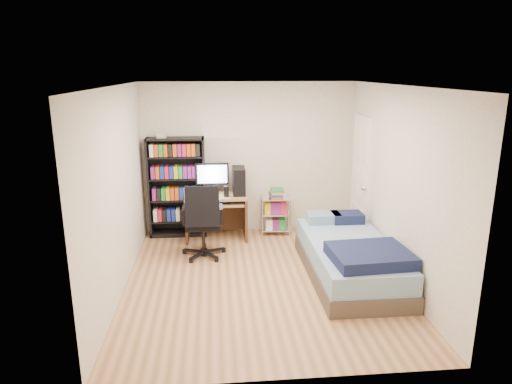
{
  "coord_description": "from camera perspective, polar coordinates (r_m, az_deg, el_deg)",
  "views": [
    {
      "loc": [
        -0.57,
        -5.47,
        2.69
      ],
      "look_at": [
        -0.03,
        0.4,
        1.1
      ],
      "focal_mm": 32.0,
      "sensor_mm": 36.0,
      "label": 1
    }
  ],
  "objects": [
    {
      "name": "office_chair",
      "position": [
        6.74,
        -6.6,
        -5.24
      ],
      "size": [
        0.67,
        0.67,
        1.12
      ],
      "rotation": [
        0.0,
        0.0,
        0.0
      ],
      "color": "black",
      "rests_on": "room"
    },
    {
      "name": "media_shelf",
      "position": [
        7.56,
        -9.85,
        0.73
      ],
      "size": [
        0.92,
        0.31,
        1.7
      ],
      "color": "black",
      "rests_on": "room"
    },
    {
      "name": "bed",
      "position": [
        6.23,
        11.74,
        -8.05
      ],
      "size": [
        1.08,
        2.16,
        0.62
      ],
      "color": "brown",
      "rests_on": "room"
    },
    {
      "name": "wire_cart",
      "position": [
        7.6,
        2.46,
        -1.59
      ],
      "size": [
        0.5,
        0.37,
        0.78
      ],
      "rotation": [
        0.0,
        0.0,
        -0.06
      ],
      "color": "silver",
      "rests_on": "room"
    },
    {
      "name": "computer_desk",
      "position": [
        7.4,
        -4.28,
        -0.77
      ],
      "size": [
        0.98,
        0.57,
        1.24
      ],
      "color": "tan",
      "rests_on": "room"
    },
    {
      "name": "room",
      "position": [
        5.68,
        0.66,
        0.44
      ],
      "size": [
        3.58,
        4.08,
        2.58
      ],
      "color": "tan",
      "rests_on": "ground"
    },
    {
      "name": "door",
      "position": [
        7.39,
        12.98,
        1.5
      ],
      "size": [
        0.12,
        0.8,
        2.0
      ],
      "color": "white",
      "rests_on": "room"
    }
  ]
}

